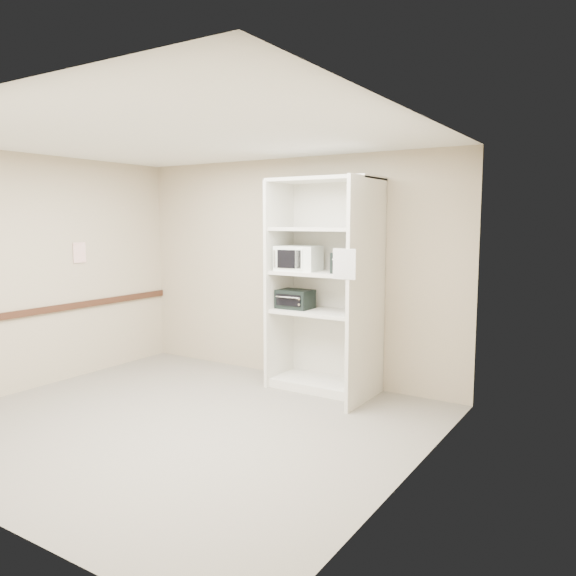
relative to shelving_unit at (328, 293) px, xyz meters
The scene contains 12 objects.
floor 2.15m from the shelving_unit, 111.36° to the right, with size 4.50×4.00×0.01m, color slate.
ceiling 2.41m from the shelving_unit, 111.36° to the right, with size 4.50×4.00×0.01m, color white.
wall_back 0.76m from the shelving_unit, 155.96° to the left, with size 4.50×0.02×2.70m, color tan.
wall_left 3.38m from the shelving_unit, 149.71° to the right, with size 0.02×4.00×2.70m, color tan.
wall_right 2.34m from the shelving_unit, 47.07° to the right, with size 0.02×4.00×2.70m, color tan.
shelving_unit is the anchor object (origin of this frame).
microwave 0.53m from the shelving_unit, behind, with size 0.48×0.36×0.29m, color white.
toaster_oven_upper 0.48m from the shelving_unit, ahead, with size 0.40×0.30×0.23m, color black.
toaster_oven_lower 0.43m from the shelving_unit, behind, with size 0.39×0.30×0.22m, color black.
paper_sign 0.90m from the shelving_unit, 50.41° to the right, with size 0.23×0.01×0.30m, color white.
chair_rail 3.37m from the shelving_unit, 149.52° to the right, with size 0.04×3.98×0.08m, color #361D11.
wall_poster 3.13m from the shelving_unit, 159.41° to the right, with size 0.01×0.18×0.25m, color white.
Camera 1 is at (3.67, -3.87, 1.94)m, focal length 35.00 mm.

